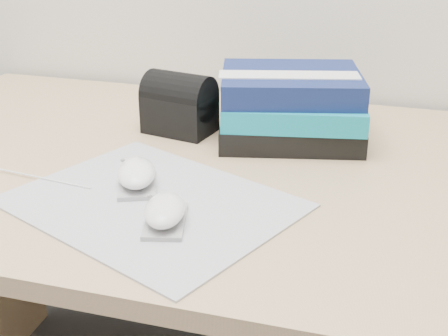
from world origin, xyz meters
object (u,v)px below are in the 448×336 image
(mouse_rear, at_px, (136,175))
(pouch, at_px, (179,104))
(book_stack, at_px, (291,106))
(desk, at_px, (286,270))
(mouse_front, at_px, (165,212))

(mouse_rear, xyz_separation_m, pouch, (-0.02, 0.25, 0.03))
(mouse_rear, relative_size, book_stack, 0.41)
(desk, height_order, book_stack, book_stack)
(mouse_front, bearing_deg, desk, 66.98)
(mouse_front, bearing_deg, book_stack, 74.69)
(mouse_rear, relative_size, pouch, 0.85)
(desk, bearing_deg, mouse_rear, -137.80)
(mouse_front, xyz_separation_m, book_stack, (0.10, 0.38, 0.04))
(mouse_rear, relative_size, mouse_front, 1.08)
(mouse_rear, xyz_separation_m, mouse_front, (0.09, -0.10, -0.00))
(pouch, bearing_deg, book_stack, 6.87)
(pouch, bearing_deg, mouse_rear, -85.41)
(desk, distance_m, mouse_rear, 0.38)
(desk, height_order, pouch, pouch)
(pouch, bearing_deg, desk, -15.82)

